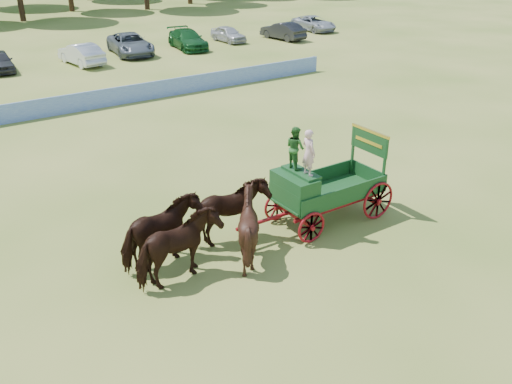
% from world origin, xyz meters
% --- Properties ---
extents(ground, '(160.00, 160.00, 0.00)m').
position_xyz_m(ground, '(0.00, 0.00, 0.00)').
color(ground, '#A49A4A').
rests_on(ground, ground).
extents(horse_lead_left, '(2.74, 1.59, 2.18)m').
position_xyz_m(horse_lead_left, '(-8.03, -0.08, 1.09)').
color(horse_lead_left, black).
rests_on(horse_lead_left, ground).
extents(horse_lead_right, '(2.76, 1.66, 2.18)m').
position_xyz_m(horse_lead_right, '(-8.03, 1.02, 1.09)').
color(horse_lead_right, black).
rests_on(horse_lead_right, ground).
extents(horse_wheel_left, '(2.35, 2.19, 2.18)m').
position_xyz_m(horse_wheel_left, '(-5.63, -0.08, 1.09)').
color(horse_wheel_left, black).
rests_on(horse_wheel_left, ground).
extents(horse_wheel_right, '(2.63, 1.30, 2.18)m').
position_xyz_m(horse_wheel_right, '(-5.63, 1.02, 1.09)').
color(horse_wheel_right, black).
rests_on(horse_wheel_right, ground).
extents(farm_dray, '(6.00, 2.00, 3.69)m').
position_xyz_m(farm_dray, '(-2.65, 0.49, 1.58)').
color(farm_dray, '#A21110').
rests_on(farm_dray, ground).
extents(sponsor_banner, '(26.00, 0.08, 1.05)m').
position_xyz_m(sponsor_banner, '(-1.00, 18.00, 0.53)').
color(sponsor_banner, blue).
rests_on(sponsor_banner, ground).
extents(parked_cars, '(50.74, 7.28, 1.65)m').
position_xyz_m(parked_cars, '(-1.42, 30.11, 0.76)').
color(parked_cars, silver).
rests_on(parked_cars, ground).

